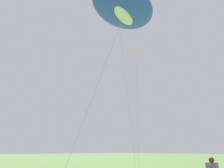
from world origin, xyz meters
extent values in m
ellipsoid|color=blue|center=(2.04, 8.60, 11.12)|extent=(6.62, 5.44, 1.30)
ellipsoid|color=white|center=(2.04, 8.60, 10.54)|extent=(2.65, 1.71, 0.47)
cylinder|color=#B2B2B7|center=(1.03, 10.36, 5.24)|extent=(2.06, 3.56, 10.48)
sphere|color=#4C3319|center=(1.53, 3.43, 1.59)|extent=(0.23, 0.23, 0.23)
cylinder|color=#B2B2B7|center=(4.90, 11.17, 8.21)|extent=(0.23, 2.19, 16.41)
cube|color=yellow|center=(12.27, 15.99, 13.42)|extent=(0.58, 0.52, 0.38)
cylinder|color=#B2B2B7|center=(11.27, 15.16, 6.71)|extent=(2.03, 1.69, 13.42)
camera|label=1|loc=(-8.82, -1.17, 1.94)|focal=39.71mm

